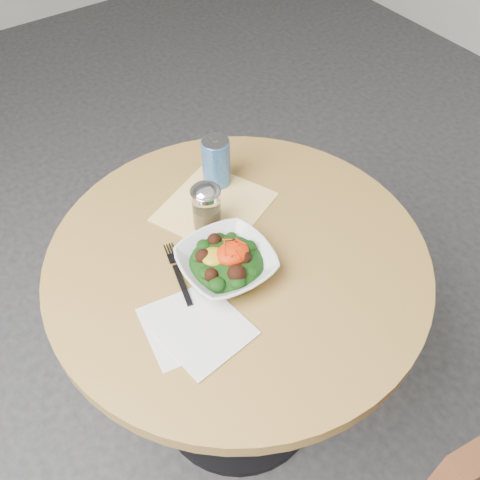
{
  "coord_description": "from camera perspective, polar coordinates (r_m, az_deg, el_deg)",
  "views": [
    {
      "loc": [
        -0.46,
        -0.66,
        1.71
      ],
      "look_at": [
        0.0,
        -0.01,
        0.81
      ],
      "focal_mm": 40.0,
      "sensor_mm": 36.0,
      "label": 1
    }
  ],
  "objects": [
    {
      "name": "paper_napkins",
      "position": [
        1.13,
        -4.8,
        -9.3
      ],
      "size": [
        0.21,
        0.22,
        0.0
      ],
      "color": "silver",
      "rests_on": "table"
    },
    {
      "name": "table",
      "position": [
        1.4,
        -0.23,
        -6.82
      ],
      "size": [
        0.9,
        0.9,
        0.75
      ],
      "color": "black",
      "rests_on": "ground"
    },
    {
      "name": "beverage_can",
      "position": [
        1.38,
        -2.57,
        8.31
      ],
      "size": [
        0.07,
        0.07,
        0.14
      ],
      "color": "navy",
      "rests_on": "table"
    },
    {
      "name": "spice_shaker",
      "position": [
        1.27,
        -3.6,
        3.49
      ],
      "size": [
        0.07,
        0.07,
        0.13
      ],
      "color": "silver",
      "rests_on": "table"
    },
    {
      "name": "cloth_napkin",
      "position": [
        1.36,
        -2.71,
        3.58
      ],
      "size": [
        0.33,
        0.31,
        0.0
      ],
      "primitive_type": "cube",
      "rotation": [
        0.0,
        0.0,
        0.41
      ],
      "color": "#FFA60D",
      "rests_on": "table"
    },
    {
      "name": "fork",
      "position": [
        1.22,
        -6.67,
        -3.34
      ],
      "size": [
        0.07,
        0.18,
        0.0
      ],
      "color": "black",
      "rests_on": "table"
    },
    {
      "name": "ground",
      "position": [
        1.88,
        -0.18,
        -16.45
      ],
      "size": [
        6.0,
        6.0,
        0.0
      ],
      "primitive_type": "plane",
      "color": "#29292B",
      "rests_on": "ground"
    },
    {
      "name": "salad_bowl",
      "position": [
        1.2,
        -1.48,
        -2.37
      ],
      "size": [
        0.22,
        0.22,
        0.08
      ],
      "color": "silver",
      "rests_on": "table"
    }
  ]
}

